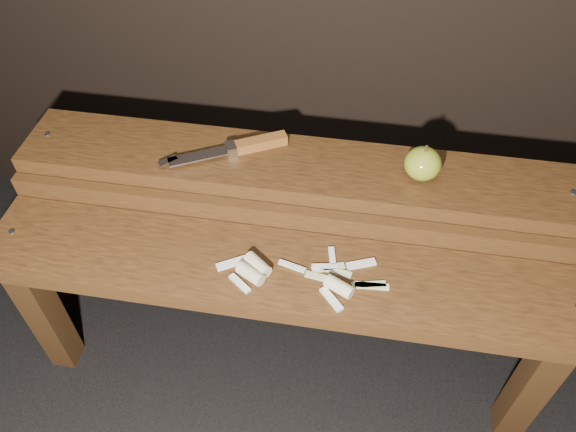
% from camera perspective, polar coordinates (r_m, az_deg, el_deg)
% --- Properties ---
extents(ground, '(60.00, 60.00, 0.00)m').
position_cam_1_polar(ground, '(1.48, -0.39, -13.61)').
color(ground, black).
extents(bench_front_tier, '(1.20, 0.20, 0.42)m').
position_cam_1_polar(bench_front_tier, '(1.15, -1.00, -7.68)').
color(bench_front_tier, black).
rests_on(bench_front_tier, ground).
extents(bench_rear_tier, '(1.20, 0.21, 0.50)m').
position_cam_1_polar(bench_rear_tier, '(1.24, 0.80, 2.41)').
color(bench_rear_tier, black).
rests_on(bench_rear_tier, ground).
extents(apple, '(0.08, 0.08, 0.08)m').
position_cam_1_polar(apple, '(1.17, 13.53, 5.20)').
color(apple, olive).
rests_on(apple, bench_rear_tier).
extents(knife, '(0.26, 0.15, 0.02)m').
position_cam_1_polar(knife, '(1.21, -4.40, 7.08)').
color(knife, brown).
rests_on(knife, bench_rear_tier).
extents(apple_scraps, '(0.34, 0.15, 0.03)m').
position_cam_1_polar(apple_scraps, '(1.08, 0.38, -5.95)').
color(apple_scraps, beige).
rests_on(apple_scraps, bench_front_tier).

